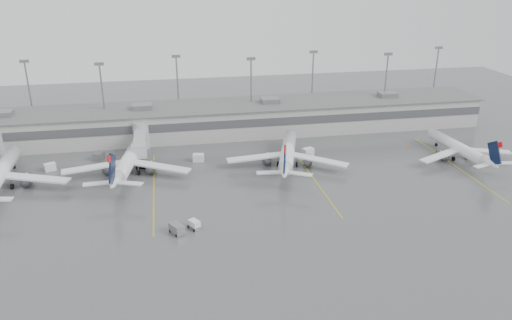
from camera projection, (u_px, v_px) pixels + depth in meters
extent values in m
plane|color=#535355|center=(255.00, 239.00, 86.97)|extent=(260.00, 260.00, 0.00)
cube|color=#B3B3AE|center=(217.00, 120.00, 138.38)|extent=(150.00, 16.00, 8.00)
cube|color=#47474C|center=(220.00, 125.00, 130.67)|extent=(150.00, 0.15, 2.20)
cube|color=#606060|center=(217.00, 106.00, 136.87)|extent=(152.00, 17.00, 0.30)
cube|color=slate|center=(2.00, 114.00, 127.17)|extent=(5.00, 4.00, 1.30)
cube|color=slate|center=(387.00, 95.00, 145.16)|extent=(5.00, 4.00, 1.30)
cylinder|color=gray|center=(31.00, 99.00, 136.25)|extent=(0.44, 0.44, 20.00)
cube|color=slate|center=(24.00, 61.00, 132.45)|extent=(2.40, 0.50, 0.80)
cylinder|color=gray|center=(104.00, 102.00, 132.83)|extent=(0.44, 0.44, 20.00)
cube|color=slate|center=(99.00, 64.00, 129.03)|extent=(2.40, 0.50, 0.80)
cylinder|color=gray|center=(178.00, 92.00, 143.10)|extent=(0.44, 0.44, 20.00)
cube|color=slate|center=(176.00, 56.00, 139.30)|extent=(2.40, 0.50, 0.80)
cylinder|color=gray|center=(251.00, 95.00, 139.68)|extent=(0.44, 0.44, 20.00)
cube|color=slate|center=(251.00, 59.00, 135.88)|extent=(2.40, 0.50, 0.80)
cylinder|color=gray|center=(312.00, 86.00, 149.95)|extent=(0.44, 0.44, 20.00)
cube|color=slate|center=(314.00, 52.00, 146.15)|extent=(2.40, 0.50, 0.80)
cylinder|color=gray|center=(385.00, 89.00, 146.54)|extent=(0.44, 0.44, 20.00)
cube|color=slate|center=(388.00, 54.00, 142.74)|extent=(2.40, 0.50, 0.80)
cylinder|color=gray|center=(434.00, 80.00, 156.80)|extent=(0.44, 0.44, 20.00)
cube|color=slate|center=(439.00, 48.00, 153.00)|extent=(2.40, 0.50, 0.80)
cylinder|color=#9A9C9F|center=(141.00, 135.00, 127.76)|extent=(4.00, 4.00, 7.00)
cube|color=#9A9C9F|center=(140.00, 140.00, 121.53)|extent=(2.80, 13.00, 2.60)
cube|color=#9A9C9F|center=(139.00, 151.00, 114.69)|extent=(3.40, 2.40, 3.00)
cylinder|color=gray|center=(140.00, 163.00, 115.77)|extent=(0.70, 0.70, 2.80)
cube|color=black|center=(141.00, 167.00, 116.16)|extent=(2.20, 1.20, 0.70)
cube|color=#C4B40B|center=(154.00, 189.00, 105.86)|extent=(0.25, 40.00, 0.01)
cube|color=#C4B40B|center=(312.00, 177.00, 111.86)|extent=(0.25, 40.00, 0.01)
cube|color=#C4B40B|center=(455.00, 166.00, 117.85)|extent=(0.25, 40.00, 0.01)
cylinder|color=white|center=(1.00, 172.00, 106.24)|extent=(3.62, 23.91, 3.25)
cone|color=white|center=(16.00, 150.00, 118.47)|extent=(3.30, 3.09, 3.25)
cube|color=white|center=(36.00, 178.00, 105.21)|extent=(14.31, 6.84, 0.38)
cylinder|color=black|center=(14.00, 166.00, 116.15)|extent=(0.39, 0.98, 0.98)
cylinder|color=black|center=(12.00, 186.00, 105.68)|extent=(0.51, 1.20, 1.19)
cylinder|color=white|center=(130.00, 158.00, 113.59)|extent=(6.95, 23.54, 3.18)
cone|color=white|center=(141.00, 139.00, 125.80)|extent=(3.62, 3.45, 3.18)
cone|color=white|center=(115.00, 182.00, 100.35)|extent=(4.01, 5.75, 3.18)
cube|color=white|center=(94.00, 167.00, 111.01)|extent=(14.05, 4.79, 0.37)
cube|color=white|center=(161.00, 167.00, 111.30)|extent=(13.51, 8.80, 0.37)
cube|color=black|center=(112.00, 169.00, 98.71)|extent=(1.29, 5.94, 6.94)
cube|color=#B90E0F|center=(109.00, 159.00, 96.40)|extent=(0.66, 2.17, 2.01)
cylinder|color=black|center=(139.00, 154.00, 123.46)|extent=(0.52, 1.00, 0.95)
cylinder|color=black|center=(119.00, 173.00, 112.55)|extent=(0.66, 1.23, 1.17)
cylinder|color=black|center=(139.00, 172.00, 112.64)|extent=(0.66, 1.23, 1.17)
cylinder|color=white|center=(288.00, 151.00, 118.23)|extent=(9.74, 22.99, 3.15)
cone|color=white|center=(291.00, 133.00, 130.22)|extent=(3.87, 3.73, 3.15)
cone|color=white|center=(285.00, 172.00, 105.20)|extent=(4.54, 5.94, 3.15)
cube|color=white|center=(256.00, 157.00, 116.58)|extent=(13.68, 2.97, 0.37)
cube|color=white|center=(319.00, 160.00, 115.08)|extent=(12.74, 10.05, 0.37)
cube|color=black|center=(285.00, 160.00, 103.58)|extent=(2.02, 5.74, 6.86)
cube|color=#B90E0F|center=(285.00, 150.00, 101.31)|extent=(0.92, 2.12, 1.99)
cylinder|color=black|center=(290.00, 148.00, 127.93)|extent=(0.63, 1.01, 0.94)
cylinder|color=black|center=(278.00, 164.00, 117.47)|extent=(0.79, 1.24, 1.15)
cylinder|color=black|center=(297.00, 165.00, 117.02)|extent=(0.79, 1.24, 1.15)
cylinder|color=white|center=(457.00, 147.00, 121.93)|extent=(4.19, 20.20, 2.73)
cone|color=white|center=(431.00, 132.00, 132.07)|extent=(2.91, 2.75, 2.73)
cone|color=white|center=(491.00, 164.00, 110.92)|extent=(3.06, 4.74, 2.73)
cube|color=white|center=(440.00, 156.00, 118.40)|extent=(11.86, 6.67, 0.32)
cube|color=white|center=(486.00, 151.00, 121.43)|extent=(12.07, 5.13, 0.32)
cube|color=black|center=(494.00, 153.00, 109.53)|extent=(0.65, 5.14, 5.96)
cube|color=#B90E0F|center=(500.00, 145.00, 107.58)|extent=(0.41, 1.86, 1.73)
cylinder|color=black|center=(436.00, 145.00, 130.15)|extent=(0.38, 0.84, 0.82)
cylinder|color=black|center=(453.00, 159.00, 120.67)|extent=(0.48, 1.03, 1.00)
cylinder|color=black|center=(467.00, 157.00, 121.58)|extent=(0.48, 1.03, 1.00)
cube|color=white|center=(194.00, 224.00, 89.99)|extent=(2.27, 2.56, 1.63)
cube|color=slate|center=(195.00, 227.00, 90.17)|extent=(2.61, 2.96, 0.63)
cylinder|color=black|center=(188.00, 227.00, 90.38)|extent=(0.43, 0.54, 0.51)
cylinder|color=black|center=(195.00, 224.00, 91.27)|extent=(0.43, 0.54, 0.51)
cylinder|color=black|center=(194.00, 230.00, 89.13)|extent=(0.43, 0.54, 0.51)
cylinder|color=black|center=(201.00, 228.00, 90.01)|extent=(0.43, 0.54, 0.51)
cube|color=slate|center=(177.00, 229.00, 88.29)|extent=(2.89, 3.32, 1.75)
cylinder|color=black|center=(170.00, 231.00, 88.82)|extent=(0.49, 0.61, 0.58)
cylinder|color=black|center=(184.00, 233.00, 88.27)|extent=(0.49, 0.61, 0.58)
cube|color=white|center=(50.00, 167.00, 114.91)|extent=(2.84, 2.38, 1.72)
cube|color=white|center=(198.00, 158.00, 120.15)|extent=(2.84, 2.15, 1.82)
cube|color=white|center=(308.00, 152.00, 123.70)|extent=(3.14, 2.63, 1.89)
cube|color=slate|center=(99.00, 156.00, 121.08)|extent=(2.90, 3.55, 1.92)
cone|color=#E95D04|center=(14.00, 167.00, 116.33)|extent=(0.48, 0.48, 0.76)
cone|color=#E95D04|center=(118.00, 170.00, 114.63)|extent=(0.45, 0.45, 0.71)
cone|color=#E95D04|center=(303.00, 149.00, 127.52)|extent=(0.42, 0.42, 0.67)
cone|color=#E95D04|center=(409.00, 148.00, 128.17)|extent=(0.48, 0.48, 0.76)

